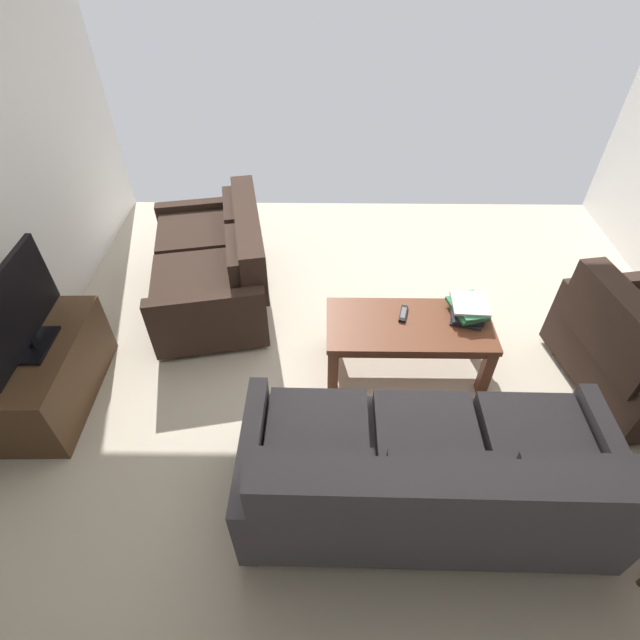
# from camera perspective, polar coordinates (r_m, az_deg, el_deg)

# --- Properties ---
(ground_plane) EXTENTS (4.96, 4.94, 0.01)m
(ground_plane) POSITION_cam_1_polar(r_m,az_deg,el_deg) (3.47, 6.41, -6.98)
(ground_plane) COLOR beige
(sofa_main) EXTENTS (1.93, 0.86, 0.87)m
(sofa_main) POSITION_cam_1_polar(r_m,az_deg,el_deg) (2.64, 12.71, -17.82)
(sofa_main) COLOR black
(sofa_main) RESTS_ON ground
(loveseat_near) EXTENTS (1.08, 1.53, 0.78)m
(loveseat_near) POSITION_cam_1_polar(r_m,az_deg,el_deg) (3.96, -12.26, 6.43)
(loveseat_near) COLOR black
(loveseat_near) RESTS_ON ground
(coffee_table) EXTENTS (1.11, 0.52, 0.43)m
(coffee_table) POSITION_cam_1_polar(r_m,az_deg,el_deg) (3.32, 10.43, -1.26)
(coffee_table) COLOR brown
(coffee_table) RESTS_ON ground
(tv_stand) EXTENTS (0.47, 0.98, 0.50)m
(tv_stand) POSITION_cam_1_polar(r_m,az_deg,el_deg) (3.61, -29.32, -5.46)
(tv_stand) COLOR #4C331E
(tv_stand) RESTS_ON ground
(flat_tv) EXTENTS (0.21, 0.84, 0.55)m
(flat_tv) POSITION_cam_1_polar(r_m,az_deg,el_deg) (3.28, -32.42, 0.80)
(flat_tv) COLOR black
(flat_tv) RESTS_ON tv_stand
(armchair_side) EXTENTS (0.94, 1.11, 0.83)m
(armchair_side) POSITION_cam_1_polar(r_m,az_deg,el_deg) (3.77, 33.48, -2.82)
(armchair_side) COLOR black
(armchair_side) RESTS_ON ground
(book_stack) EXTENTS (0.27, 0.33, 0.11)m
(book_stack) POSITION_cam_1_polar(r_m,az_deg,el_deg) (3.40, 17.08, 1.31)
(book_stack) COLOR black
(book_stack) RESTS_ON coffee_table
(tv_remote) EXTENTS (0.08, 0.17, 0.02)m
(tv_remote) POSITION_cam_1_polar(r_m,az_deg,el_deg) (3.32, 9.84, 0.74)
(tv_remote) COLOR black
(tv_remote) RESTS_ON coffee_table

